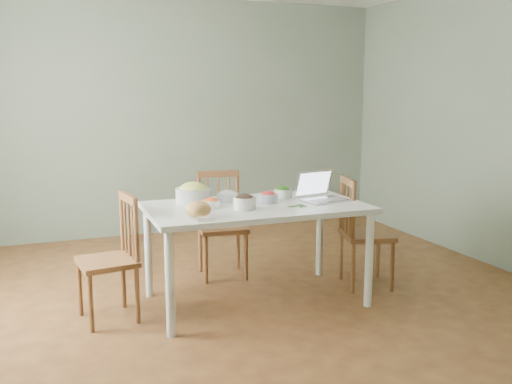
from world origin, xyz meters
name	(u,v)px	position (x,y,z in m)	size (l,w,h in m)	color
floor	(251,303)	(0.00, 0.00, 0.00)	(5.00, 5.00, 0.00)	#4F2A16
wall_back	(175,117)	(0.00, 2.50, 1.35)	(5.00, 0.00, 2.70)	slate
wall_right	(511,124)	(2.50, 0.00, 1.35)	(0.00, 5.00, 2.70)	slate
dining_table	(256,254)	(0.06, 0.03, 0.39)	(1.65, 0.93, 0.78)	white
chair_far	(222,225)	(0.00, 0.72, 0.47)	(0.41, 0.39, 0.93)	#56311B
chair_left	(107,259)	(-1.07, 0.08, 0.45)	(0.40, 0.38, 0.91)	#56311B
chair_right	(367,232)	(1.06, 0.05, 0.47)	(0.41, 0.39, 0.93)	#56311B
bread_boule	(198,209)	(-0.47, -0.23, 0.83)	(0.18, 0.18, 0.11)	tan
butter_stick	(205,219)	(-0.46, -0.37, 0.79)	(0.11, 0.03, 0.03)	white
bowl_squash	(193,193)	(-0.37, 0.27, 0.86)	(0.28, 0.28, 0.16)	#DCE757
bowl_carrot	(211,203)	(-0.30, 0.04, 0.81)	(0.14, 0.14, 0.08)	red
bowl_onion	(228,196)	(-0.11, 0.24, 0.82)	(0.16, 0.16, 0.09)	beige
bowl_mushroom	(244,202)	(-0.08, -0.08, 0.83)	(0.17, 0.17, 0.11)	black
bowl_redpep	(268,197)	(0.18, 0.08, 0.82)	(0.15, 0.15, 0.09)	#DE4225
bowl_broccoli	(283,192)	(0.38, 0.25, 0.82)	(0.15, 0.15, 0.09)	#15510A
flatbread	(278,193)	(0.39, 0.38, 0.79)	(0.22, 0.22, 0.02)	tan
basil_bunch	(297,205)	(0.32, -0.13, 0.78)	(0.17, 0.17, 0.02)	#136114
laptop	(325,187)	(0.62, -0.02, 0.89)	(0.34, 0.30, 0.23)	silver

